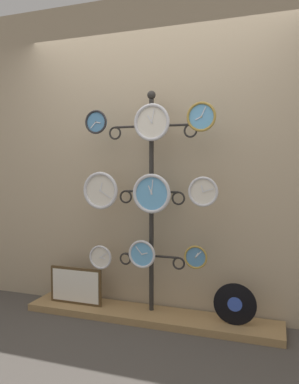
% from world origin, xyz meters
% --- Properties ---
extents(ground_plane, '(12.00, 12.00, 0.00)m').
position_xyz_m(ground_plane, '(0.00, 0.00, 0.00)').
color(ground_plane, '#47423D').
extents(shop_wall, '(4.40, 0.04, 2.80)m').
position_xyz_m(shop_wall, '(0.00, 0.57, 1.40)').
color(shop_wall, tan).
rests_on(shop_wall, ground_plane).
extents(low_shelf, '(2.20, 0.36, 0.06)m').
position_xyz_m(low_shelf, '(0.00, 0.35, 0.03)').
color(low_shelf, '#9E7A4C').
rests_on(low_shelf, ground_plane).
extents(display_stand, '(0.78, 0.37, 1.94)m').
position_xyz_m(display_stand, '(0.00, 0.41, 0.71)').
color(display_stand, '#282623').
rests_on(display_stand, ground_plane).
extents(clock_top_left, '(0.20, 0.04, 0.20)m').
position_xyz_m(clock_top_left, '(-0.47, 0.33, 1.68)').
color(clock_top_left, '#4C84B2').
extents(clock_top_center, '(0.31, 0.04, 0.31)m').
position_xyz_m(clock_top_center, '(0.03, 0.32, 1.66)').
color(clock_top_center, silver).
extents(clock_top_right, '(0.23, 0.04, 0.23)m').
position_xyz_m(clock_top_right, '(0.45, 0.30, 1.69)').
color(clock_top_right, '#60A8DB').
extents(clock_middle_left, '(0.33, 0.04, 0.33)m').
position_xyz_m(clock_middle_left, '(-0.43, 0.31, 1.10)').
color(clock_middle_left, silver).
extents(clock_middle_center, '(0.33, 0.04, 0.33)m').
position_xyz_m(clock_middle_center, '(0.04, 0.31, 1.08)').
color(clock_middle_center, '#60A8DB').
extents(clock_middle_right, '(0.24, 0.04, 0.24)m').
position_xyz_m(clock_middle_right, '(0.46, 0.31, 1.11)').
color(clock_middle_right, silver).
extents(clock_bottom_left, '(0.21, 0.04, 0.21)m').
position_xyz_m(clock_bottom_left, '(-0.45, 0.34, 0.51)').
color(clock_bottom_left, silver).
extents(clock_bottom_center, '(0.24, 0.04, 0.24)m').
position_xyz_m(clock_bottom_center, '(-0.05, 0.31, 0.57)').
color(clock_bottom_center, '#60A8DB').
extents(clock_bottom_right, '(0.19, 0.04, 0.19)m').
position_xyz_m(clock_bottom_right, '(0.41, 0.33, 0.58)').
color(clock_bottom_right, '#4C84B2').
extents(vinyl_record, '(0.33, 0.01, 0.33)m').
position_xyz_m(vinyl_record, '(0.72, 0.32, 0.23)').
color(vinyl_record, black).
rests_on(vinyl_record, low_shelf).
extents(picture_frame, '(0.51, 0.02, 0.33)m').
position_xyz_m(picture_frame, '(-0.69, 0.32, 0.23)').
color(picture_frame, '#4C381E').
rests_on(picture_frame, low_shelf).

